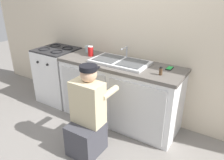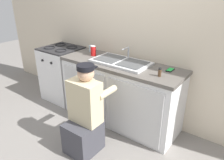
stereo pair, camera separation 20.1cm
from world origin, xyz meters
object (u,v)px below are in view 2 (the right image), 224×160
(sink_double_basin, at_px, (121,62))
(soda_cup_red, at_px, (93,51))
(spice_bottle_pepper, at_px, (160,72))
(plumber_person, at_px, (85,117))
(cell_phone, at_px, (170,70))
(stove_range, at_px, (63,73))
(water_glass, at_px, (91,48))

(sink_double_basin, distance_m, soda_cup_red, 0.53)
(spice_bottle_pepper, bearing_deg, soda_cup_red, 172.72)
(soda_cup_red, bearing_deg, plumber_person, -56.06)
(sink_double_basin, xyz_separation_m, soda_cup_red, (-0.52, 0.03, 0.06))
(cell_phone, bearing_deg, stove_range, -175.59)
(stove_range, relative_size, soda_cup_red, 6.21)
(soda_cup_red, bearing_deg, stove_range, -177.26)
(stove_range, distance_m, plumber_person, 1.46)
(stove_range, height_order, spice_bottle_pepper, spice_bottle_pepper)
(sink_double_basin, distance_m, spice_bottle_pepper, 0.64)
(water_glass, bearing_deg, soda_cup_red, -38.58)
(sink_double_basin, xyz_separation_m, plumber_person, (0.02, -0.77, -0.48))
(sink_double_basin, height_order, water_glass, sink_double_basin)
(plumber_person, bearing_deg, cell_phone, 55.35)
(water_glass, height_order, cell_phone, water_glass)
(plumber_person, xyz_separation_m, cell_phone, (0.63, 0.92, 0.46))
(water_glass, distance_m, soda_cup_red, 0.22)
(cell_phone, bearing_deg, sink_double_basin, -167.70)
(stove_range, relative_size, water_glass, 9.44)
(spice_bottle_pepper, height_order, soda_cup_red, soda_cup_red)
(sink_double_basin, relative_size, cell_phone, 5.71)
(cell_phone, bearing_deg, water_glass, 178.83)
(sink_double_basin, xyz_separation_m, spice_bottle_pepper, (0.63, -0.12, 0.03))
(plumber_person, relative_size, water_glass, 11.04)
(sink_double_basin, height_order, cell_phone, sink_double_basin)
(plumber_person, relative_size, spice_bottle_pepper, 10.52)
(water_glass, bearing_deg, stove_range, -161.81)
(sink_double_basin, xyz_separation_m, cell_phone, (0.65, 0.14, -0.01))
(sink_double_basin, distance_m, stove_range, 1.31)
(sink_double_basin, xyz_separation_m, stove_range, (-1.22, -0.00, -0.47))
(plumber_person, bearing_deg, soda_cup_red, 123.94)
(stove_range, xyz_separation_m, spice_bottle_pepper, (1.85, -0.11, 0.50))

